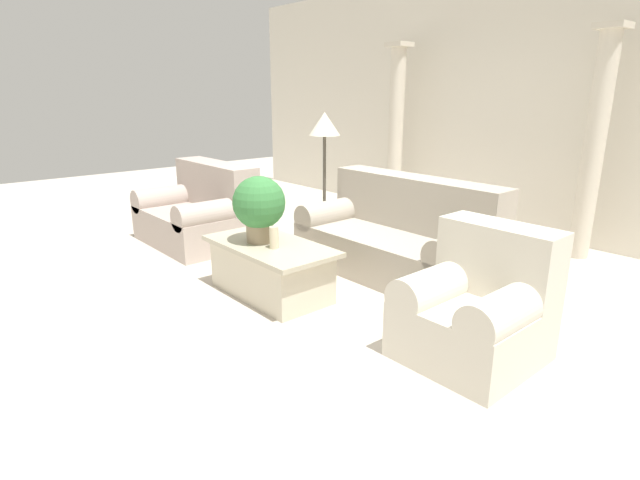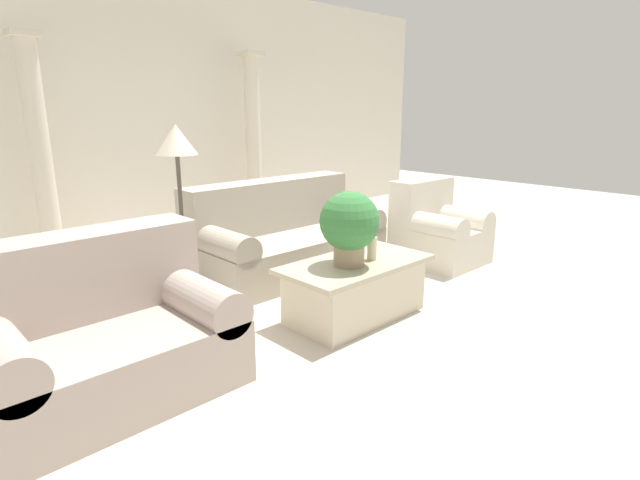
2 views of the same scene
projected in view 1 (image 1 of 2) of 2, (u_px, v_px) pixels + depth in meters
The scene contains 11 objects.
ground_plane at pixel (327, 283), 4.66m from camera, with size 16.00×16.00×0.00m, color beige.
wall_back at pixel (512, 102), 6.08m from camera, with size 10.00×0.06×3.20m.
sofa_long at pixel (400, 236), 4.89m from camera, with size 1.94×0.95×0.92m.
loveseat at pixel (200, 212), 5.86m from camera, with size 1.38×0.95×0.92m.
coffee_table at pixel (271, 268), 4.35m from camera, with size 1.23×0.65×0.46m.
potted_plant at pixel (259, 205), 4.26m from camera, with size 0.45×0.45×0.57m.
pillar_candle at pixel (274, 238), 4.13m from camera, with size 0.08×0.08×0.19m.
floor_lamp at pixel (325, 132), 5.43m from camera, with size 0.34×0.34×1.51m.
column_left at pixel (396, 130), 6.99m from camera, with size 0.29×0.29×2.35m.
column_right at pixel (594, 144), 5.07m from camera, with size 0.29×0.29×2.35m.
armchair at pixel (478, 306), 3.30m from camera, with size 0.80×0.84×0.88m.
Camera 1 is at (3.24, -2.90, 1.72)m, focal length 28.00 mm.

